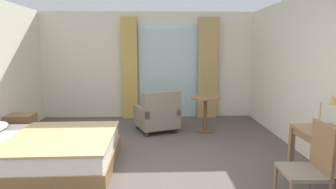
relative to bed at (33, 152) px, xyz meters
name	(u,v)px	position (x,y,z in m)	size (l,w,h in m)	color
ground	(140,186)	(1.56, -0.49, -0.31)	(5.86, 7.88, 0.10)	#564C47
wall_back	(148,65)	(1.56, 3.19, 1.05)	(5.46, 0.12, 2.61)	silver
balcony_glass_door	(169,72)	(2.08, 3.11, 0.89)	(1.48, 0.02, 2.30)	silver
curtain_panel_left	(130,69)	(1.12, 3.01, 0.98)	(0.38, 0.10, 2.47)	tan
curtain_panel_right	(208,68)	(3.04, 3.01, 0.98)	(0.50, 0.10, 2.47)	tan
bed	(33,152)	(0.00, 0.00, 0.00)	(2.29, 1.69, 0.97)	olive
nightstand	(21,127)	(-0.78, 1.35, -0.01)	(0.48, 0.38, 0.50)	olive
desk_chair	(311,164)	(3.42, -1.20, 0.27)	(0.44, 0.47, 0.97)	gray
desk_lamp	(331,104)	(3.91, -0.66, 0.80)	(0.29, 0.13, 0.43)	tan
armchair_by_window	(158,116)	(1.81, 1.81, 0.08)	(1.01, 0.99, 0.87)	gray
round_cafe_table	(205,106)	(2.79, 1.78, 0.28)	(0.62, 0.62, 0.74)	olive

